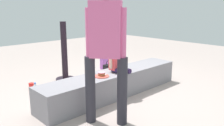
# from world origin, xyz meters

# --- Properties ---
(ground_plane) EXTENTS (12.00, 12.00, 0.00)m
(ground_plane) POSITION_xyz_m (0.00, 0.00, 0.00)
(ground_plane) COLOR #A2918B
(concrete_ledge) EXTENTS (2.55, 0.47, 0.38)m
(concrete_ledge) POSITION_xyz_m (0.00, 0.00, 0.19)
(concrete_ledge) COLOR gray
(concrete_ledge) RESTS_ON ground_plane
(child_seated) EXTENTS (0.28, 0.32, 0.48)m
(child_seated) POSITION_xyz_m (0.04, -0.02, 0.59)
(child_seated) COLOR #2A1C44
(child_seated) RESTS_ON concrete_ledge
(adult_standing) EXTENTS (0.38, 0.42, 1.69)m
(adult_standing) POSITION_xyz_m (-0.70, -0.59, 1.02)
(adult_standing) COLOR #2A2832
(adult_standing) RESTS_ON ground_plane
(cake_plate) EXTENTS (0.22, 0.22, 0.07)m
(cake_plate) POSITION_xyz_m (-0.30, -0.05, 0.40)
(cake_plate) COLOR #E0594C
(cake_plate) RESTS_ON concrete_ledge
(gift_bag) EXTENTS (0.18, 0.09, 0.34)m
(gift_bag) POSITION_xyz_m (0.94, 1.29, 0.15)
(gift_bag) COLOR #B259BF
(gift_bag) RESTS_ON ground_plane
(railing_post) EXTENTS (0.36, 0.36, 1.10)m
(railing_post) POSITION_xyz_m (-0.15, 1.18, 0.41)
(railing_post) COLOR black
(railing_post) RESTS_ON ground_plane
(water_bottle_near_gift) EXTENTS (0.06, 0.06, 0.23)m
(water_bottle_near_gift) POSITION_xyz_m (-0.95, 0.76, 0.11)
(water_bottle_near_gift) COLOR silver
(water_bottle_near_gift) RESTS_ON ground_plane
(party_cup_red) EXTENTS (0.08, 0.08, 0.11)m
(party_cup_red) POSITION_xyz_m (-0.84, 1.15, 0.05)
(party_cup_red) COLOR red
(party_cup_red) RESTS_ON ground_plane
(cake_box_white) EXTENTS (0.33, 0.35, 0.10)m
(cake_box_white) POSITION_xyz_m (-0.39, 0.61, 0.05)
(cake_box_white) COLOR white
(cake_box_white) RESTS_ON ground_plane
(handbag_black_leather) EXTENTS (0.26, 0.11, 0.33)m
(handbag_black_leather) POSITION_xyz_m (0.68, 0.84, 0.12)
(handbag_black_leather) COLOR black
(handbag_black_leather) RESTS_ON ground_plane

